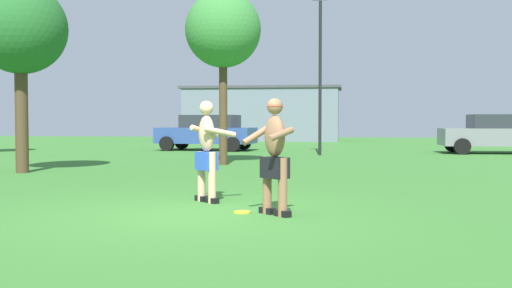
# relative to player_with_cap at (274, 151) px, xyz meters

# --- Properties ---
(ground_plane) EXTENTS (80.00, 80.00, 0.00)m
(ground_plane) POSITION_rel_player_with_cap_xyz_m (-1.03, -0.14, -0.91)
(ground_plane) COLOR #38752D
(player_with_cap) EXTENTS (0.75, 0.82, 1.66)m
(player_with_cap) POSITION_rel_player_with_cap_xyz_m (0.00, 0.00, 0.00)
(player_with_cap) COLOR black
(player_with_cap) RESTS_ON ground_plane
(player_in_blue) EXTENTS (0.77, 0.79, 1.66)m
(player_in_blue) POSITION_rel_player_with_cap_xyz_m (-1.24, 1.20, -0.04)
(player_in_blue) COLOR black
(player_in_blue) RESTS_ON ground_plane
(frisbee) EXTENTS (0.25, 0.25, 0.03)m
(frisbee) POSITION_rel_player_with_cap_xyz_m (-0.48, 0.14, -0.89)
(frisbee) COLOR yellow
(frisbee) RESTS_ON ground_plane
(car_blue_near_post) EXTENTS (4.47, 2.40, 1.58)m
(car_blue_near_post) POSITION_rel_player_with_cap_xyz_m (-5.02, 17.87, -0.08)
(car_blue_near_post) COLOR #2D478C
(car_blue_near_post) RESTS_ON ground_plane
(car_gray_mid_lot) EXTENTS (4.35, 2.12, 1.58)m
(car_gray_mid_lot) POSITION_rel_player_with_cap_xyz_m (7.14, 17.03, -0.08)
(car_gray_mid_lot) COLOR slate
(car_gray_mid_lot) RESTS_ON ground_plane
(lamp_post) EXTENTS (0.60, 0.24, 6.13)m
(lamp_post) POSITION_rel_player_with_cap_xyz_m (0.10, 14.82, 2.82)
(lamp_post) COLOR black
(lamp_post) RESTS_ON ground_plane
(outbuilding_behind_lot) EXTENTS (10.38, 4.61, 3.55)m
(outbuilding_behind_lot) POSITION_rel_player_with_cap_xyz_m (-4.31, 31.42, 0.87)
(outbuilding_behind_lot) COLOR slate
(outbuilding_behind_lot) RESTS_ON ground_plane
(tree_right_field) EXTENTS (2.35, 2.35, 4.83)m
(tree_right_field) POSITION_rel_player_with_cap_xyz_m (-7.16, 5.97, 2.72)
(tree_right_field) COLOR #4C3823
(tree_right_field) RESTS_ON ground_plane
(tree_behind_players) EXTENTS (2.26, 2.26, 5.19)m
(tree_behind_players) POSITION_rel_player_with_cap_xyz_m (-2.60, 9.39, 3.11)
(tree_behind_players) COLOR #4C3823
(tree_behind_players) RESTS_ON ground_plane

